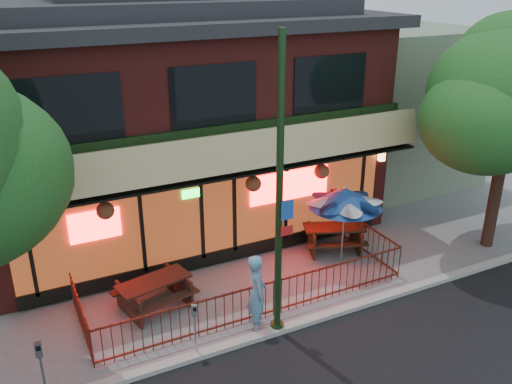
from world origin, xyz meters
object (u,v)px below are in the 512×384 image
picnic_table_right (334,234)px  patio_umbrella (345,198)px  parking_meter_near (195,322)px  parking_meter_far (41,364)px  pedestrian (257,293)px  street_light (279,211)px  picnic_table_left (154,289)px

picnic_table_right → patio_umbrella: 1.71m
parking_meter_near → parking_meter_far: 3.17m
patio_umbrella → parking_meter_far: size_ratio=1.62×
picnic_table_right → parking_meter_far: size_ratio=1.50×
patio_umbrella → pedestrian: size_ratio=1.21×
patio_umbrella → parking_meter_near: patio_umbrella is taller
parking_meter_far → parking_meter_near: bearing=1.4°
street_light → picnic_table_right: (3.50, 2.80, -2.64)m
street_light → pedestrian: bearing=143.8°
pedestrian → patio_umbrella: bearing=-49.1°
patio_umbrella → pedestrian: 4.24m
picnic_table_left → pedestrian: (1.94, -1.96, 0.47)m
street_light → parking_meter_far: bearing=-179.2°
picnic_table_right → patio_umbrella: patio_umbrella is taller
pedestrian → picnic_table_right: bearing=-42.2°
pedestrian → parking_meter_far: (-4.84, -0.37, 0.01)m
street_light → parking_meter_far: 5.66m
street_light → parking_meter_near: bearing=179.9°
picnic_table_left → patio_umbrella: 5.84m
parking_meter_near → parking_meter_far: bearing=-178.6°
patio_umbrella → picnic_table_right: bearing=73.9°
street_light → picnic_table_left: 4.18m
picnic_table_right → picnic_table_left: bearing=-174.6°
patio_umbrella → parking_meter_near: bearing=-158.8°
picnic_table_right → pedestrian: pedestrian is taller
picnic_table_left → patio_umbrella: bearing=-1.7°
picnic_table_left → parking_meter_far: bearing=-141.3°
picnic_table_right → parking_meter_near: bearing=-153.3°
pedestrian → parking_meter_near: (-1.67, -0.29, -0.09)m
parking_meter_near → parking_meter_far: parking_meter_far is taller
picnic_table_left → parking_meter_far: size_ratio=1.41×
picnic_table_left → picnic_table_right: (5.84, 0.56, -0.00)m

